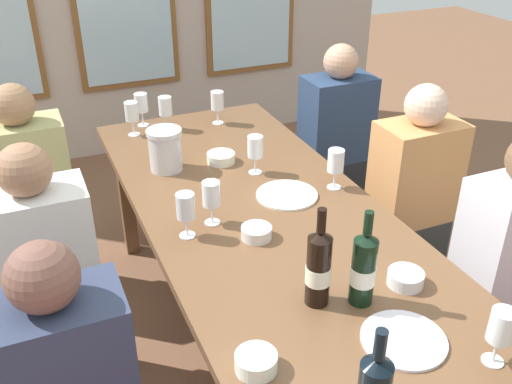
% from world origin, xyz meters
% --- Properties ---
extents(ground_plane, '(12.00, 12.00, 0.00)m').
position_xyz_m(ground_plane, '(0.00, 0.00, 0.00)').
color(ground_plane, brown).
extents(dining_table, '(0.91, 2.64, 0.74)m').
position_xyz_m(dining_table, '(0.00, 0.00, 0.67)').
color(dining_table, brown).
rests_on(dining_table, ground).
extents(white_plate_0, '(0.24, 0.24, 0.01)m').
position_xyz_m(white_plate_0, '(0.08, -0.62, 0.74)').
color(white_plate_0, white).
rests_on(white_plate_0, dining_table).
extents(white_plate_1, '(0.25, 0.25, 0.01)m').
position_xyz_m(white_plate_1, '(0.14, 0.27, 0.74)').
color(white_plate_1, white).
rests_on(white_plate_1, dining_table).
extents(metal_pitcher, '(0.16, 0.16, 0.19)m').
position_xyz_m(metal_pitcher, '(-0.25, 0.70, 0.84)').
color(metal_pitcher, silver).
rests_on(metal_pitcher, dining_table).
extents(wine_bottle_0, '(0.08, 0.08, 0.32)m').
position_xyz_m(wine_bottle_0, '(0.06, -0.42, 0.86)').
color(wine_bottle_0, black).
rests_on(wine_bottle_0, dining_table).
extents(wine_bottle_2, '(0.08, 0.08, 0.33)m').
position_xyz_m(wine_bottle_2, '(-0.07, -0.37, 0.87)').
color(wine_bottle_2, black).
rests_on(wine_bottle_2, dining_table).
extents(tasting_bowl_0, '(0.13, 0.13, 0.04)m').
position_xyz_m(tasting_bowl_0, '(-0.00, 0.67, 0.76)').
color(tasting_bowl_0, white).
rests_on(tasting_bowl_0, dining_table).
extents(tasting_bowl_1, '(0.12, 0.12, 0.05)m').
position_xyz_m(tasting_bowl_1, '(-0.35, -0.55, 0.76)').
color(tasting_bowl_1, white).
rests_on(tasting_bowl_1, dining_table).
extents(tasting_bowl_2, '(0.12, 0.12, 0.05)m').
position_xyz_m(tasting_bowl_2, '(0.23, -0.40, 0.76)').
color(tasting_bowl_2, white).
rests_on(tasting_bowl_2, dining_table).
extents(tasting_bowl_3, '(0.11, 0.11, 0.05)m').
position_xyz_m(tasting_bowl_3, '(-0.10, 0.03, 0.76)').
color(tasting_bowl_3, white).
rests_on(tasting_bowl_3, dining_table).
extents(wine_glass_0, '(0.07, 0.07, 0.17)m').
position_xyz_m(wine_glass_0, '(-0.12, 1.15, 0.86)').
color(wine_glass_0, white).
rests_on(wine_glass_0, dining_table).
extents(wine_glass_1, '(0.07, 0.07, 0.17)m').
position_xyz_m(wine_glass_1, '(0.25, -0.78, 0.86)').
color(wine_glass_1, white).
rests_on(wine_glass_1, dining_table).
extents(wine_glass_2, '(0.07, 0.07, 0.17)m').
position_xyz_m(wine_glass_2, '(0.35, 0.26, 0.86)').
color(wine_glass_2, white).
rests_on(wine_glass_2, dining_table).
extents(wine_glass_3, '(0.07, 0.07, 0.17)m').
position_xyz_m(wine_glass_3, '(0.15, 1.12, 0.86)').
color(wine_glass_3, white).
rests_on(wine_glass_3, dining_table).
extents(wine_glass_4, '(0.07, 0.07, 0.17)m').
position_xyz_m(wine_glass_4, '(-0.32, 0.15, 0.86)').
color(wine_glass_4, white).
rests_on(wine_glass_4, dining_table).
extents(wine_glass_5, '(0.07, 0.07, 0.17)m').
position_xyz_m(wine_glass_5, '(-0.30, 1.14, 0.86)').
color(wine_glass_5, white).
rests_on(wine_glass_5, dining_table).
extents(wine_glass_6, '(0.07, 0.07, 0.17)m').
position_xyz_m(wine_glass_6, '(-0.22, 1.24, 0.86)').
color(wine_glass_6, white).
rests_on(wine_glass_6, dining_table).
extents(wine_glass_7, '(0.07, 0.07, 0.17)m').
position_xyz_m(wine_glass_7, '(-0.21, 0.19, 0.86)').
color(wine_glass_7, white).
rests_on(wine_glass_7, dining_table).
extents(wine_glass_8, '(0.07, 0.07, 0.17)m').
position_xyz_m(wine_glass_8, '(0.10, 0.51, 0.86)').
color(wine_glass_8, white).
rests_on(wine_glass_8, dining_table).
extents(seated_person_0, '(0.38, 0.24, 1.11)m').
position_xyz_m(seated_person_0, '(-0.83, 0.35, 0.53)').
color(seated_person_0, '#332D2D').
rests_on(seated_person_0, ground).
extents(seated_person_1, '(0.38, 0.24, 1.11)m').
position_xyz_m(seated_person_1, '(0.83, 0.32, 0.53)').
color(seated_person_1, '#323432').
rests_on(seated_person_1, ground).
extents(seated_person_2, '(0.38, 0.24, 1.11)m').
position_xyz_m(seated_person_2, '(-0.83, 1.03, 0.53)').
color(seated_person_2, '#2A2430').
rests_on(seated_person_2, ground).
extents(seated_person_3, '(0.38, 0.24, 1.11)m').
position_xyz_m(seated_person_3, '(0.83, 1.04, 0.53)').
color(seated_person_3, '#21262C').
rests_on(seated_person_3, ground).
extents(seated_person_5, '(0.38, 0.24, 1.11)m').
position_xyz_m(seated_person_5, '(0.83, -0.28, 0.53)').
color(seated_person_5, '#223741').
rests_on(seated_person_5, ground).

